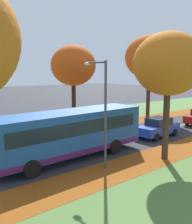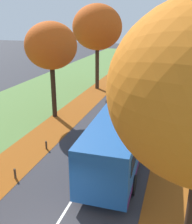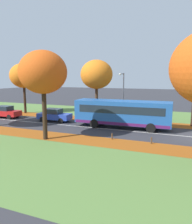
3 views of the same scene
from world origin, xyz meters
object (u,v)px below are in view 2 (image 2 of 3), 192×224
at_px(bollard_third, 15,174).
at_px(bollard_fourth, 46,145).
at_px(tree_left_mid, 97,27).
at_px(bus, 121,132).
at_px(tree_right_mid, 192,41).
at_px(tree_left_near, 51,46).
at_px(car_blue_lead, 143,103).
at_px(car_red_following, 150,84).
at_px(streetlamp_right, 166,100).

bearing_deg(bollard_third, bollard_fourth, 89.69).
height_order(tree_left_mid, bus, tree_left_mid).
distance_m(tree_right_mid, bollard_fourth, 19.69).
distance_m(tree_left_mid, bollard_fourth, 17.17).
distance_m(tree_left_mid, tree_right_mid, 10.37).
bearing_deg(bus, bollard_third, -141.98).
height_order(tree_left_near, bus, tree_left_near).
distance_m(tree_left_near, car_blue_lead, 9.44).
bearing_deg(car_red_following, car_blue_lead, -87.66).
bearing_deg(bollard_third, tree_right_mid, 66.50).
relative_size(bollard_third, bollard_fourth, 1.02).
bearing_deg(streetlamp_right, bollard_fourth, -172.28).
bearing_deg(car_red_following, bus, -89.32).
bearing_deg(car_red_following, tree_left_mid, -170.19).
distance_m(bus, car_red_following, 16.47).
bearing_deg(tree_right_mid, streetlamp_right, -95.67).
height_order(tree_right_mid, streetlamp_right, tree_right_mid).
height_order(tree_left_mid, bollard_fourth, tree_left_mid).
xyz_separation_m(tree_right_mid, bollard_third, (-8.80, -20.24, -5.41)).
relative_size(tree_left_near, streetlamp_right, 1.31).
relative_size(bollard_fourth, streetlamp_right, 0.09).
height_order(tree_right_mid, bollard_third, tree_right_mid).
bearing_deg(streetlamp_right, car_red_following, 99.20).
bearing_deg(car_red_following, bollard_third, -102.99).
bearing_deg(tree_left_near, tree_left_mid, 86.18).
bearing_deg(car_blue_lead, bollard_third, -111.53).
relative_size(bus, car_red_following, 2.46).
bearing_deg(bus, car_blue_lead, 89.24).
distance_m(bollard_third, bus, 6.34).
height_order(tree_left_near, tree_left_mid, tree_left_mid).
relative_size(bollard_third, car_blue_lead, 0.13).
xyz_separation_m(bollard_third, car_blue_lead, (4.98, 12.63, 0.53)).
bearing_deg(car_red_following, tree_right_mid, -0.14).
bearing_deg(tree_left_mid, car_blue_lead, -45.61).
bearing_deg(tree_right_mid, car_red_following, 179.86).
relative_size(tree_left_near, bollard_fourth, 14.05).
xyz_separation_m(tree_left_near, streetlamp_right, (9.34, -4.64, -2.19)).
distance_m(bollard_fourth, car_blue_lead, 10.44).
height_order(bus, car_blue_lead, bus).
distance_m(streetlamp_right, car_red_following, 16.28).
relative_size(streetlamp_right, car_blue_lead, 1.41).
xyz_separation_m(bus, car_red_following, (-0.19, 16.44, -0.89)).
xyz_separation_m(bollard_fourth, car_blue_lead, (4.97, 9.17, 0.53)).
height_order(bollard_fourth, streetlamp_right, streetlamp_right).
xyz_separation_m(tree_right_mid, bollard_fourth, (-8.78, -16.77, -5.41)).
xyz_separation_m(tree_left_near, bollard_third, (2.11, -9.09, -5.64)).
relative_size(tree_left_mid, tree_right_mid, 1.26).
height_order(tree_right_mid, car_blue_lead, tree_right_mid).
bearing_deg(tree_right_mid, tree_left_near, -134.38).
distance_m(tree_left_mid, bus, 17.46).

